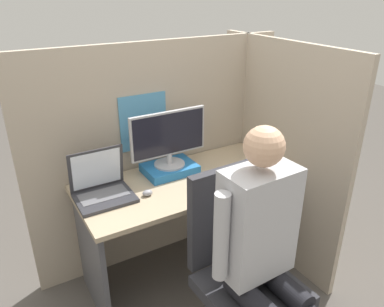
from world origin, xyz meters
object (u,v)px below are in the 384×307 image
(monitor, at_px, (169,137))
(carrot_toy, at_px, (219,182))
(person, at_px, (264,246))
(paper_box, at_px, (170,169))
(laptop, at_px, (102,189))
(stapler, at_px, (256,153))
(office_chair, at_px, (240,266))

(monitor, height_order, carrot_toy, monitor)
(carrot_toy, relative_size, person, 0.10)
(paper_box, height_order, person, person)
(monitor, height_order, laptop, monitor)
(stapler, bearing_deg, person, -127.78)
(monitor, relative_size, carrot_toy, 3.78)
(paper_box, relative_size, laptop, 1.03)
(laptop, height_order, stapler, laptop)
(stapler, height_order, person, person)
(laptop, relative_size, person, 0.24)
(monitor, xyz_separation_m, person, (-0.01, -0.94, -0.20))
(paper_box, height_order, carrot_toy, paper_box)
(monitor, bearing_deg, paper_box, -90.00)
(person, bearing_deg, paper_box, 89.58)
(paper_box, height_order, monitor, monitor)
(office_chair, relative_size, person, 0.77)
(laptop, relative_size, office_chair, 0.31)
(paper_box, xyz_separation_m, office_chair, (-0.00, -0.78, -0.22))
(office_chair, bearing_deg, paper_box, 89.86)
(carrot_toy, bearing_deg, office_chair, -111.40)
(stapler, bearing_deg, office_chair, -133.46)
(person, bearing_deg, stapler, 52.22)
(carrot_toy, xyz_separation_m, office_chair, (-0.19, -0.48, -0.21))
(carrot_toy, bearing_deg, paper_box, 121.76)
(laptop, relative_size, stapler, 2.02)
(laptop, height_order, person, person)
(laptop, xyz_separation_m, stapler, (1.12, -0.02, -0.03))
(paper_box, distance_m, office_chair, 0.81)
(stapler, bearing_deg, carrot_toy, -156.08)
(paper_box, bearing_deg, laptop, -170.62)
(stapler, bearing_deg, laptop, 179.08)
(office_chair, bearing_deg, carrot_toy, 68.60)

